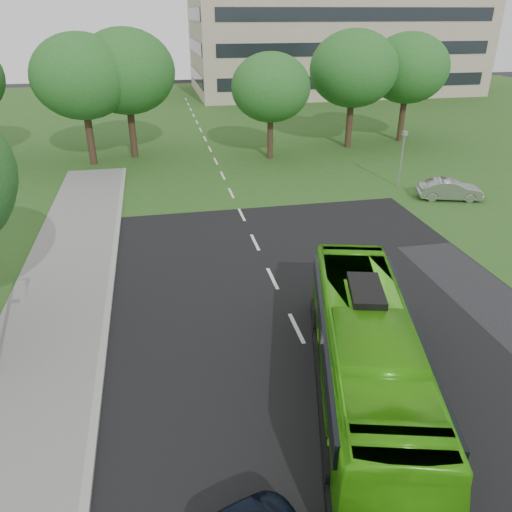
# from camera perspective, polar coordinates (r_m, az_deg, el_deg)

# --- Properties ---
(ground) EXTENTS (160.00, 160.00, 0.00)m
(ground) POSITION_cam_1_polar(r_m,az_deg,el_deg) (17.68, 6.43, -11.82)
(ground) COLOR black
(ground) RESTS_ON ground
(street_surfaces) EXTENTS (120.00, 120.00, 0.15)m
(street_surfaces) POSITION_cam_1_polar(r_m,az_deg,el_deg) (37.76, -4.56, 9.46)
(street_surfaces) COLOR black
(street_surfaces) RESTS_ON ground
(tree_park_a) EXTENTS (7.24, 7.24, 9.62)m
(tree_park_a) POSITION_cam_1_polar(r_m,az_deg,el_deg) (40.88, -19.33, 18.77)
(tree_park_a) COLOR black
(tree_park_a) RESTS_ON ground
(tree_park_b) EXTENTS (7.53, 7.53, 9.87)m
(tree_park_b) POSITION_cam_1_polar(r_m,az_deg,el_deg) (42.11, -14.64, 19.71)
(tree_park_b) COLOR black
(tree_park_b) RESTS_ON ground
(tree_park_c) EXTENTS (6.15, 6.15, 8.17)m
(tree_park_c) POSITION_cam_1_polar(r_m,az_deg,el_deg) (40.61, 1.69, 18.68)
(tree_park_c) COLOR black
(tree_park_c) RESTS_ON ground
(tree_park_d) EXTENTS (7.31, 7.31, 9.67)m
(tree_park_d) POSITION_cam_1_polar(r_m,az_deg,el_deg) (44.89, 11.10, 20.25)
(tree_park_d) COLOR black
(tree_park_d) RESTS_ON ground
(tree_park_e) EXTENTS (7.01, 7.01, 9.35)m
(tree_park_e) POSITION_cam_1_polar(r_m,az_deg,el_deg) (48.47, 17.00, 19.83)
(tree_park_e) COLOR black
(tree_park_e) RESTS_ON ground
(bus) EXTENTS (5.31, 11.31, 3.07)m
(bus) POSITION_cam_1_polar(r_m,az_deg,el_deg) (15.63, 12.45, -11.08)
(bus) COLOR #44B312
(bus) RESTS_ON ground
(sedan) EXTENTS (4.16, 2.42, 1.30)m
(sedan) POSITION_cam_1_polar(r_m,az_deg,el_deg) (34.27, 21.27, 7.08)
(sedan) COLOR #9A9A9F
(sedan) RESTS_ON ground
(camera_pole) EXTENTS (0.34, 0.30, 3.81)m
(camera_pole) POSITION_cam_1_polar(r_m,az_deg,el_deg) (35.25, 16.39, 11.39)
(camera_pole) COLOR gray
(camera_pole) RESTS_ON ground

